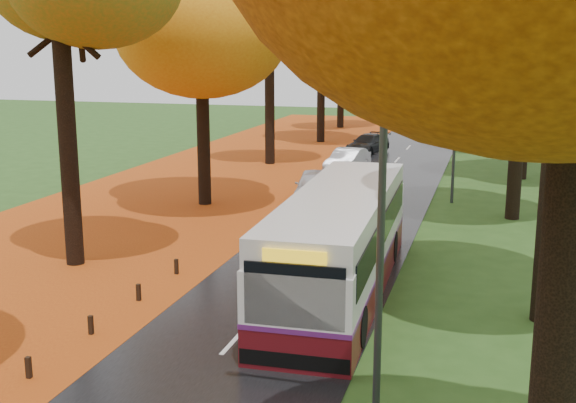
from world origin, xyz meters
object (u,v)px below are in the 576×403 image
at_px(streetlamp_far, 470,80).
at_px(streetlamp_near, 367,198).
at_px(car_white, 314,186).
at_px(car_silver, 347,161).
at_px(bus, 340,240).
at_px(streetlamp_mid, 451,103).
at_px(car_dark, 368,144).

bearing_deg(streetlamp_far, streetlamp_near, -90.00).
height_order(streetlamp_far, car_white, streetlamp_far).
bearing_deg(car_silver, bus, -70.72).
relative_size(bus, car_white, 2.71).
height_order(streetlamp_mid, car_white, streetlamp_mid).
bearing_deg(streetlamp_far, car_white, -104.43).
bearing_deg(car_dark, streetlamp_mid, -51.77).
relative_size(streetlamp_mid, car_silver, 1.87).
relative_size(bus, car_dark, 2.64).
xyz_separation_m(streetlamp_mid, car_silver, (-6.08, 6.37, -3.97)).
height_order(streetlamp_near, car_dark, streetlamp_near).
xyz_separation_m(streetlamp_mid, bus, (-2.19, -13.83, -3.08)).
distance_m(car_silver, car_dark, 8.07).
bearing_deg(bus, streetlamp_near, -76.91).
distance_m(streetlamp_far, car_dark, 10.63).
xyz_separation_m(bus, car_white, (-3.87, 12.27, -0.86)).
bearing_deg(streetlamp_mid, streetlamp_near, -90.00).
xyz_separation_m(streetlamp_near, bus, (-2.19, 8.17, -3.08)).
xyz_separation_m(streetlamp_mid, car_dark, (-6.30, 14.44, -4.03)).
height_order(bus, car_white, bus).
height_order(streetlamp_near, streetlamp_far, same).
relative_size(streetlamp_mid, streetlamp_far, 1.00).
relative_size(streetlamp_far, bus, 0.69).
distance_m(streetlamp_near, car_white, 21.68).
bearing_deg(streetlamp_mid, bus, -99.00).
bearing_deg(bus, car_white, 105.60).
distance_m(car_white, car_silver, 7.93).
distance_m(streetlamp_near, streetlamp_mid, 22.00).
bearing_deg(car_dark, streetlamp_near, -65.53).
bearing_deg(streetlamp_near, bus, 105.01).
bearing_deg(car_dark, bus, -67.07).
relative_size(car_white, car_dark, 0.97).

